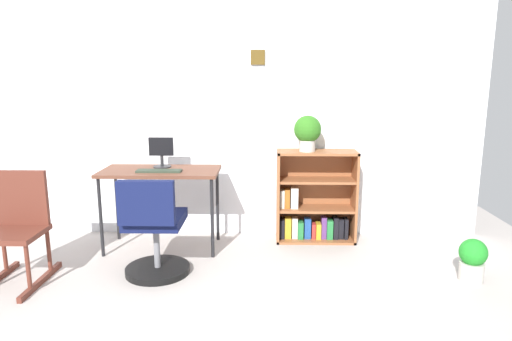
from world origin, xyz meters
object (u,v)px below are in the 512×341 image
Objects in this scene: monitor at (161,152)px; potted_plant_floor at (473,259)px; keyboard at (159,171)px; office_chair at (154,234)px; potted_plant_on_shelf at (308,131)px; rocking_chair at (17,226)px; desk at (161,177)px; bookshelf_low at (314,201)px.

monitor is 0.83× the size of potted_plant_floor.
office_chair is at bearing -82.81° from keyboard.
office_chair is 1.67m from potted_plant_on_shelf.
rocking_chair reaches higher than potted_plant_floor.
monitor is at bearing 40.27° from rocking_chair.
monitor is at bearing -175.22° from potted_plant_on_shelf.
desk reaches higher than potted_plant_floor.
monitor is 0.32× the size of bookshelf_low.
office_chair reaches higher than potted_plant_floor.
rocking_chair is at bearing -148.17° from keyboard.
keyboard is at bearing 31.83° from rocking_chair.
office_chair is at bearing 4.65° from rocking_chair.
office_chair is 1.04m from rocking_chair.
keyboard is 1.16× the size of potted_plant_floor.
rocking_chair is 2.55m from potted_plant_on_shelf.
desk is at bearing -86.44° from monitor.
keyboard is 1.40m from potted_plant_on_shelf.
potted_plant_floor is at bearing -38.75° from bookshelf_low.
keyboard is at bearing 167.89° from potted_plant_floor.
potted_plant_on_shelf reaches higher than bookshelf_low.
keyboard is at bearing -166.64° from potted_plant_on_shelf.
monitor reaches higher than office_chair.
rocking_chair reaches higher than keyboard.
monitor reaches higher than bookshelf_low.
bookshelf_low is at bearing 31.99° from potted_plant_on_shelf.
keyboard is 1.18m from rocking_chair.
monitor is 1.32m from rocking_chair.
potted_plant_floor is (1.22, -0.86, -0.89)m from potted_plant_on_shelf.
monitor is 0.90m from office_chair.
monitor reaches higher than rocking_chair.
monitor reaches higher than desk.
rocking_chair is (-0.97, -0.60, -0.32)m from keyboard.
desk is at bearing 97.45° from keyboard.
desk is 2.69m from potted_plant_floor.
potted_plant_on_shelf reaches higher than rocking_chair.
office_chair is 2.46× the size of potted_plant_on_shelf.
keyboard is 0.45× the size of bookshelf_low.
rocking_chair is 3.53m from potted_plant_floor.
bookshelf_low is at bearing 14.59° from keyboard.
desk is 1.21m from rocking_chair.
bookshelf_low is at bearing 141.25° from potted_plant_floor.
rocking_chair is at bearing -143.82° from desk.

